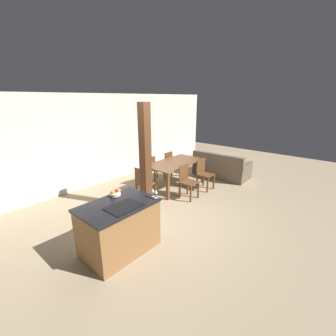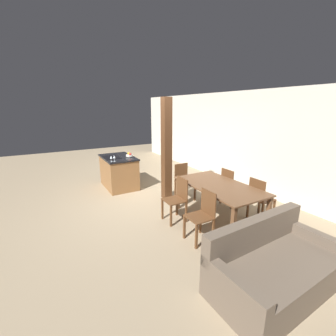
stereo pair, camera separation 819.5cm
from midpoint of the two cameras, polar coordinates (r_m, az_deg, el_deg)
ground_plane at (r=3.69m, az=-53.49°, el=-32.05°), size 16.00×16.00×0.00m
wall_back at (r=5.63m, az=-55.44°, el=-1.25°), size 11.20×0.08×2.70m
kitchen_island at (r=3.69m, az=-79.93°, el=-30.96°), size 1.27×0.83×0.91m
fruit_bowl at (r=3.55m, az=-77.71°, el=-21.93°), size 0.20×0.20×0.11m
wine_glass_near at (r=2.85m, az=-77.03°, el=-26.75°), size 0.06×0.06×0.17m
wine_glass_middle at (r=2.91m, az=-76.29°, el=-25.88°), size 0.06×0.06×0.17m
dining_table at (r=4.00m, az=-31.69°, el=-11.46°), size 1.83×1.01×0.76m
dining_chair_near_left at (r=3.40m, az=-33.85°, el=-20.91°), size 0.40×0.40×0.90m
dining_chair_near_right at (r=3.61m, az=-20.89°, el=-16.52°), size 0.40×0.40×0.90m
dining_chair_far_left at (r=4.66m, az=-39.08°, el=-11.47°), size 0.40×0.40×0.90m
dining_chair_far_right at (r=4.82m, az=-29.52°, el=-8.84°), size 0.40×0.40×0.90m
dining_chair_head_end at (r=4.01m, az=-49.63°, el=-18.48°), size 0.40×0.40×0.90m
couch at (r=4.45m, az=-6.24°, el=-11.53°), size 0.95×1.81×0.84m
timber_post at (r=3.40m, az=-56.74°, el=-11.18°), size 0.20×0.20×2.49m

